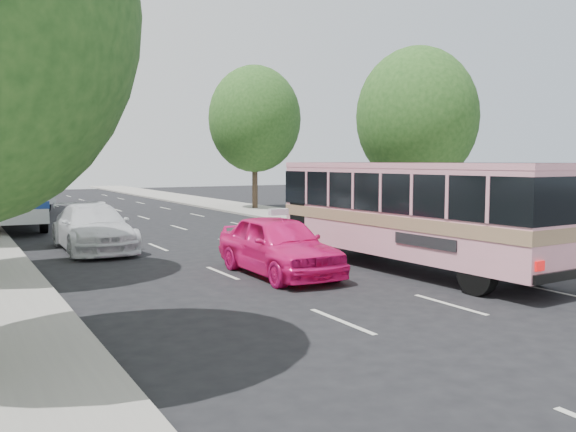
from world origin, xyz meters
TOP-DOWN VIEW (x-y plane):
  - ground at (0.00, 0.00)m, footprint 120.00×120.00m
  - sidewalk_right at (8.50, 20.00)m, footprint 4.00×90.00m
  - tree_right_near at (8.78, 7.94)m, footprint 5.10×5.10m
  - tree_right_far at (9.08, 23.94)m, footprint 6.00×6.00m
  - pink_bus at (3.13, 1.77)m, footprint 3.02×9.95m
  - pink_taxi at (-0.61, 3.00)m, footprint 2.07×4.97m
  - white_pickup at (-4.14, 10.34)m, footprint 2.34×5.64m
  - tour_coach_front at (-5.76, 21.39)m, footprint 3.76×12.78m
  - tour_coach_rear at (-4.87, 33.28)m, footprint 3.95×13.36m
  - taxi_roof_sign at (-0.61, 3.00)m, footprint 0.55×0.19m

SIDE VIEW (x-z plane):
  - ground at x=0.00m, z-range 0.00..0.00m
  - sidewalk_right at x=8.50m, z-range 0.00..0.12m
  - white_pickup at x=-4.14m, z-range 0.00..1.63m
  - pink_taxi at x=-0.61m, z-range 0.00..1.68m
  - taxi_roof_sign at x=-0.61m, z-range 1.68..1.86m
  - pink_bus at x=3.13m, z-range 0.38..3.52m
  - tour_coach_front at x=-5.76m, z-range 0.38..4.15m
  - tour_coach_rear at x=-4.87m, z-range 0.40..4.34m
  - tree_right_near at x=8.78m, z-range 1.23..9.18m
  - tree_right_far at x=9.08m, z-range 1.45..10.80m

